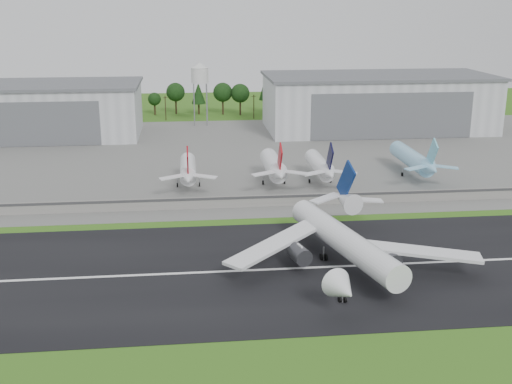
{
  "coord_description": "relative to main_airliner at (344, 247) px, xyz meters",
  "views": [
    {
      "loc": [
        -11.47,
        -118.98,
        56.49
      ],
      "look_at": [
        5.77,
        40.0,
        9.0
      ],
      "focal_mm": 45.0,
      "sensor_mm": 36.0,
      "label": 1
    }
  ],
  "objects": [
    {
      "name": "hangar_east",
      "position": [
        53.09,
        155.34,
        7.73
      ],
      "size": [
        102.0,
        47.0,
        25.2
      ],
      "color": "silver",
      "rests_on": "ground"
    },
    {
      "name": "parked_jet_red_b",
      "position": [
        -6.27,
        66.99,
        1.32
      ],
      "size": [
        7.36,
        31.29,
        16.73
      ],
      "color": "white",
      "rests_on": "ground"
    },
    {
      "name": "hangar_west",
      "position": [
        -101.91,
        155.34,
        6.74
      ],
      "size": [
        97.0,
        44.0,
        23.2
      ],
      "color": "silver",
      "rests_on": "ground"
    },
    {
      "name": "ground",
      "position": [
        -21.91,
        -9.58,
        -4.89
      ],
      "size": [
        600.0,
        600.0,
        0.0
      ],
      "primitive_type": "plane",
      "color": "#2F5614",
      "rests_on": "ground"
    },
    {
      "name": "utility_poles",
      "position": [
        -21.91,
        190.42,
        -4.89
      ],
      "size": [
        230.0,
        3.0,
        12.0
      ],
      "primitive_type": null,
      "color": "black",
      "rests_on": "ground"
    },
    {
      "name": "treeline",
      "position": [
        -21.91,
        205.42,
        -4.89
      ],
      "size": [
        320.0,
        16.0,
        22.0
      ],
      "primitive_type": null,
      "color": "black",
      "rests_on": "ground"
    },
    {
      "name": "runway_centerline",
      "position": [
        -21.91,
        0.42,
        -4.78
      ],
      "size": [
        220.0,
        1.0,
        0.02
      ],
      "primitive_type": "cube",
      "color": "white",
      "rests_on": "runway"
    },
    {
      "name": "parked_jet_red_a",
      "position": [
        -33.64,
        66.93,
        0.98
      ],
      "size": [
        7.36,
        31.29,
        16.36
      ],
      "color": "white",
      "rests_on": "ground"
    },
    {
      "name": "runway",
      "position": [
        -21.91,
        0.42,
        -4.84
      ],
      "size": [
        320.0,
        60.0,
        0.1
      ],
      "primitive_type": "cube",
      "color": "black",
      "rests_on": "ground"
    },
    {
      "name": "main_airliner",
      "position": [
        0.0,
        0.0,
        0.0
      ],
      "size": [
        55.54,
        58.59,
        18.17
      ],
      "rotation": [
        0.0,
        0.0,
        3.39
      ],
      "color": "white",
      "rests_on": "runway"
    },
    {
      "name": "water_tower",
      "position": [
        -26.91,
        175.42,
        19.66
      ],
      "size": [
        8.4,
        8.4,
        29.4
      ],
      "color": "#99999E",
      "rests_on": "ground"
    },
    {
      "name": "parked_jet_navy",
      "position": [
        8.9,
        66.94,
        1.03
      ],
      "size": [
        7.36,
        31.29,
        16.41
      ],
      "color": "white",
      "rests_on": "ground"
    },
    {
      "name": "parked_jet_skyblue",
      "position": [
        41.57,
        71.98,
        1.19
      ],
      "size": [
        7.36,
        37.29,
        16.64
      ],
      "color": "#8CCDF2",
      "rests_on": "ground"
    },
    {
      "name": "blast_fence",
      "position": [
        -21.91,
        45.41,
        -3.09
      ],
      "size": [
        240.0,
        0.61,
        3.5
      ],
      "color": "gray",
      "rests_on": "ground"
    },
    {
      "name": "apron",
      "position": [
        -21.91,
        110.42,
        -4.84
      ],
      "size": [
        320.0,
        150.0,
        0.1
      ],
      "primitive_type": "cube",
      "color": "slate",
      "rests_on": "ground"
    }
  ]
}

